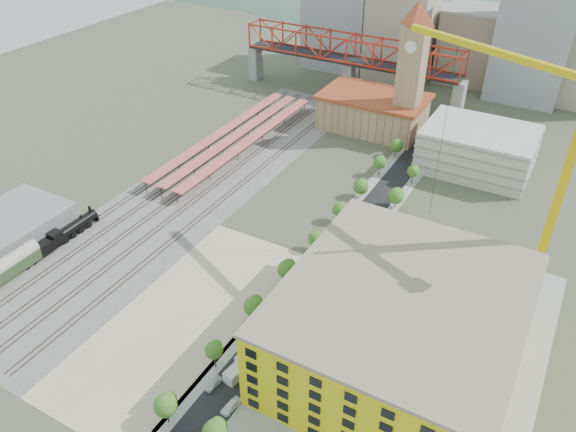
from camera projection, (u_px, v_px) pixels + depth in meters
The scene contains 33 objects.
ground at pixel (271, 248), 148.33m from camera, with size 400.00×400.00×0.00m, color #474C38.
ballast_strip at pixel (201, 184), 175.52m from camera, with size 36.00×165.00×0.06m, color #605E59.
dirt_lot at pixel (185, 317), 127.19m from camera, with size 28.00×67.00×0.06m, color tan.
street_asphalt at pixel (350, 237), 152.68m from camera, with size 12.00×170.00×0.06m, color black.
sidewalk_west at pixel (331, 231), 154.91m from camera, with size 3.00×170.00×0.04m, color gray.
sidewalk_east at pixel (368, 243), 150.46m from camera, with size 3.00×170.00×0.04m, color gray.
construction_pad at pixel (409, 365), 115.66m from camera, with size 50.00×90.00×0.06m, color gray.
rail_tracks at pixel (196, 183), 176.19m from camera, with size 26.56×160.00×0.18m.
platform_canopies at pixel (236, 136), 195.18m from camera, with size 16.00×80.00×4.12m.
station_hall at pixel (373, 111), 205.83m from camera, with size 38.00×24.00×13.10m.
clock_tower at pixel (413, 60), 186.77m from camera, with size 12.00×12.00×52.00m.
parking_garage at pixel (478, 149), 180.39m from camera, with size 34.00×26.00×14.00m, color silver.
truss_bridge at pixel (351, 53), 223.70m from camera, with size 94.00×9.60×25.60m.
construction_building at pixel (400, 327), 111.62m from camera, with size 44.60×50.60×18.80m.
warehouse at pixel (5, 227), 151.98m from camera, with size 22.00×32.00×5.00m, color gray.
street_trees at pixel (334, 257), 145.47m from camera, with size 15.40×124.40×8.00m.
skyline at pixel (458, 31), 235.29m from camera, with size 133.00×46.00×60.00m.
distant_hills at pixel (538, 154), 362.39m from camera, with size 647.00×264.00×227.00m.
locomotive at pixel (66, 233), 150.48m from camera, with size 3.06×23.57×5.89m.
coach at pixel (3, 270), 135.83m from camera, with size 3.38×19.64×6.16m.
tower_crane at pixel (553, 148), 111.55m from camera, with size 55.00×25.48×63.06m.
site_trailer_a at pixel (243, 366), 113.77m from camera, with size 2.56×9.71×2.66m, color silver.
site_trailer_b at pixel (255, 350), 117.09m from camera, with size 2.64×10.02×2.74m, color silver.
site_trailer_c at pixel (294, 303), 129.12m from camera, with size 2.37×9.01×2.47m, color silver.
site_trailer_d at pixel (326, 263), 141.21m from camera, with size 2.29×8.69×2.38m, color silver.
car_0 at pixel (213, 384), 110.75m from camera, with size 1.67×4.16×1.42m, color silver.
car_1 at pixel (277, 307), 128.80m from camera, with size 1.38×3.96×1.30m, color #9F9FA4.
car_2 at pixel (273, 312), 127.67m from camera, with size 2.17×4.70×1.31m, color black.
car_3 at pixel (341, 229), 154.34m from camera, with size 2.05×5.05×1.46m, color navy.
car_4 at pixel (231, 406), 106.33m from camera, with size 1.86×4.61×1.57m, color white.
car_5 at pixel (329, 278), 137.23m from camera, with size 1.40×4.00×1.32m, color #A2A3A8.
car_6 at pixel (370, 225), 155.94m from camera, with size 2.47×5.35×1.49m, color black.
car_7 at pixel (371, 223), 156.83m from camera, with size 2.06×5.06×1.47m, color #1A234E.
Camera 1 is at (61.61, -100.72, 90.32)m, focal length 35.00 mm.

